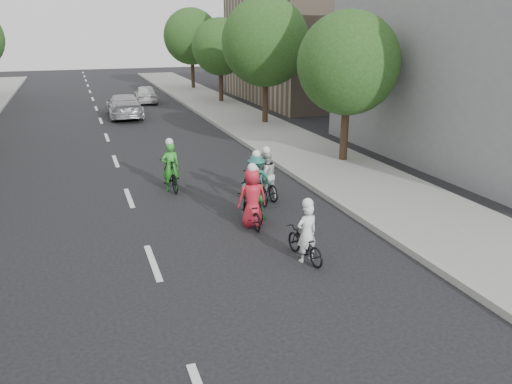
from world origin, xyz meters
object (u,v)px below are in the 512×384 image
cyclist_1 (253,198)px  cyclist_2 (252,204)px  cyclist_0 (305,240)px  follow_car_trail (145,94)px  cyclist_5 (265,180)px  follow_car_lead (124,106)px  cyclist_4 (256,182)px  cyclist_3 (171,172)px

cyclist_1 → cyclist_2: size_ratio=0.98×
cyclist_0 → follow_car_trail: 27.64m
cyclist_0 → follow_car_trail: bearing=-97.3°
cyclist_5 → follow_car_lead: bearing=-87.7°
cyclist_2 → follow_car_lead: bearing=-82.9°
cyclist_4 → cyclist_5: (0.45, 0.34, -0.06)m
cyclist_0 → cyclist_5: (0.75, 4.61, 0.10)m
cyclist_1 → follow_car_trail: bearing=-89.1°
cyclist_3 → cyclist_5: bearing=141.6°
cyclist_2 → cyclist_3: cyclist_2 is taller
cyclist_0 → cyclist_1: bearing=-92.3°
cyclist_5 → follow_car_trail: (-0.61, 23.03, 0.04)m
cyclist_3 → cyclist_5: cyclist_3 is taller
cyclist_0 → cyclist_3: 6.78m
follow_car_lead → cyclist_1: bearing=95.7°
cyclist_3 → cyclist_1: bearing=112.4°
cyclist_4 → follow_car_trail: size_ratio=0.47×
cyclist_3 → follow_car_lead: bearing=-94.2°
cyclist_4 → cyclist_1: bearing=60.9°
cyclist_2 → cyclist_4: cyclist_2 is taller
cyclist_3 → follow_car_lead: cyclist_3 is taller
cyclist_1 → cyclist_4: cyclist_4 is taller
cyclist_2 → cyclist_5: bearing=-117.3°
cyclist_3 → follow_car_lead: size_ratio=0.37×
cyclist_1 → follow_car_lead: bearing=-83.0°
cyclist_5 → cyclist_4: bearing=30.3°
cyclist_0 → cyclist_4: size_ratio=0.89×
cyclist_2 → cyclist_4: size_ratio=1.02×
cyclist_0 → follow_car_lead: size_ratio=0.32×
follow_car_lead → cyclist_5: bearing=99.5°
cyclist_1 → follow_car_lead: cyclist_1 is taller
cyclist_4 → follow_car_lead: bearing=-89.2°
cyclist_3 → cyclist_4: (2.28, -2.21, 0.03)m
cyclist_4 → follow_car_lead: 17.71m
cyclist_1 → cyclist_5: (0.99, 1.64, -0.01)m
cyclist_4 → follow_car_trail: cyclist_4 is taller
cyclist_5 → follow_car_lead: 17.44m
cyclist_0 → follow_car_trail: size_ratio=0.42×
follow_car_lead → follow_car_trail: (2.10, 5.80, -0.07)m
cyclist_1 → cyclist_2: bearing=66.6°
cyclist_2 → follow_car_lead: 19.39m
cyclist_1 → cyclist_4: size_ratio=1.00×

